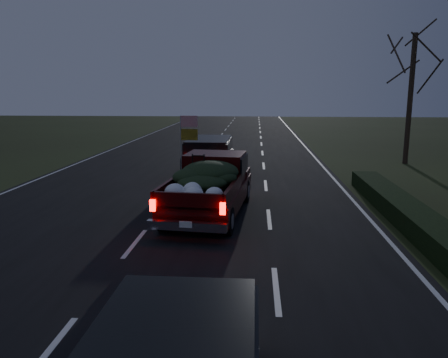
# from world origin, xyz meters

# --- Properties ---
(ground) EXTENTS (120.00, 120.00, 0.00)m
(ground) POSITION_xyz_m (0.00, 0.00, 0.00)
(ground) COLOR black
(ground) RESTS_ON ground
(road_asphalt) EXTENTS (14.00, 120.00, 0.02)m
(road_asphalt) POSITION_xyz_m (0.00, 0.00, 0.01)
(road_asphalt) COLOR black
(road_asphalt) RESTS_ON ground
(hedge_row) EXTENTS (1.00, 10.00, 0.60)m
(hedge_row) POSITION_xyz_m (7.80, 3.00, 0.30)
(hedge_row) COLOR black
(hedge_row) RESTS_ON ground
(bare_tree_far) EXTENTS (3.60, 3.60, 7.00)m
(bare_tree_far) POSITION_xyz_m (11.50, 14.00, 5.23)
(bare_tree_far) COLOR black
(bare_tree_far) RESTS_ON ground
(pickup_truck) EXTENTS (2.63, 5.63, 2.86)m
(pickup_truck) POSITION_xyz_m (1.68, 2.98, 1.07)
(pickup_truck) COLOR #350707
(pickup_truck) RESTS_ON ground
(lead_suv) EXTENTS (2.09, 4.95, 1.42)m
(lead_suv) POSITION_xyz_m (0.92, 10.17, 1.07)
(lead_suv) COLOR black
(lead_suv) RESTS_ON ground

